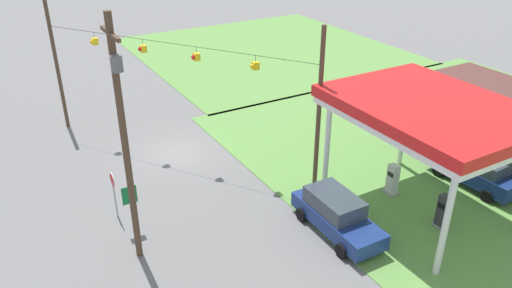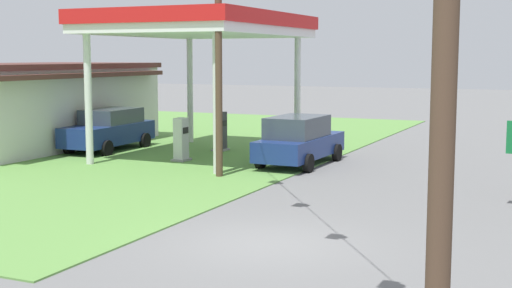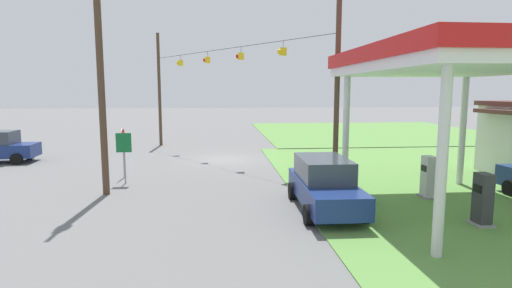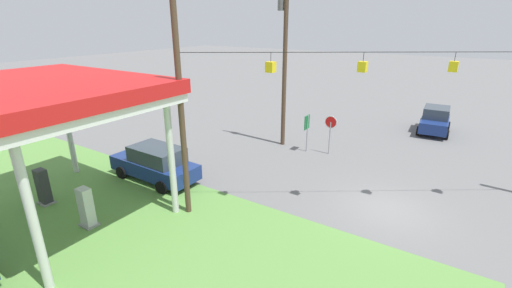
% 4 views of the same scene
% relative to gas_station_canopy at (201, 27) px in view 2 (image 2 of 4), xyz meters
% --- Properties ---
extents(ground_plane, '(160.00, 160.00, 0.00)m').
position_rel_gas_station_canopy_xyz_m(ground_plane, '(-11.69, -8.07, -5.34)').
color(ground_plane, slate).
extents(grass_verge_station_corner, '(36.00, 28.00, 0.04)m').
position_rel_gas_station_canopy_xyz_m(grass_verge_station_corner, '(2.00, 8.71, -5.32)').
color(grass_verge_station_corner, '#5B8E42').
rests_on(grass_verge_station_corner, ground).
extents(gas_station_canopy, '(9.15, 6.89, 5.87)m').
position_rel_gas_station_canopy_xyz_m(gas_station_canopy, '(0.00, 0.00, 0.00)').
color(gas_station_canopy, silver).
rests_on(gas_station_canopy, ground).
extents(gas_station_store, '(12.90, 7.07, 3.82)m').
position_rel_gas_station_canopy_xyz_m(gas_station_store, '(-0.78, 8.69, -3.42)').
color(gas_station_store, silver).
rests_on(gas_station_store, ground).
extents(fuel_pump_near, '(0.71, 0.56, 1.73)m').
position_rel_gas_station_canopy_xyz_m(fuel_pump_near, '(-1.68, -0.00, -4.51)').
color(fuel_pump_near, gray).
rests_on(fuel_pump_near, ground).
extents(fuel_pump_far, '(0.71, 0.56, 1.73)m').
position_rel_gas_station_canopy_xyz_m(fuel_pump_far, '(1.68, -0.00, -4.51)').
color(fuel_pump_far, gray).
rests_on(fuel_pump_far, ground).
extents(car_at_pumps_front, '(5.09, 2.17, 1.89)m').
position_rel_gas_station_canopy_xyz_m(car_at_pumps_front, '(-0.61, -4.57, -4.38)').
color(car_at_pumps_front, navy).
rests_on(car_at_pumps_front, ground).
extents(car_at_pumps_rear, '(5.02, 2.27, 1.84)m').
position_rel_gas_station_canopy_xyz_m(car_at_pumps_rear, '(-0.11, 4.58, -4.39)').
color(car_at_pumps_rear, navy).
rests_on(car_at_pumps_rear, ground).
extents(signal_span_gantry, '(14.95, 10.24, 8.82)m').
position_rel_gas_station_canopy_xyz_m(signal_span_gantry, '(-11.69, -8.08, -0.53)').
color(signal_span_gantry, '#4C3828').
rests_on(signal_span_gantry, ground).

